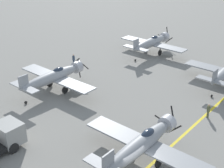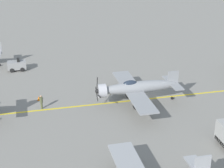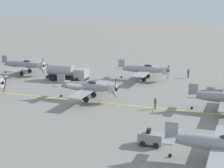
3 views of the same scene
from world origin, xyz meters
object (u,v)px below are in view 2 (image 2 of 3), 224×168
object	(u,v)px
tow_tractor	(17,65)
traffic_cone	(39,98)
airplane_mid_center	(136,88)
ground_crew_walking	(41,101)

from	to	relation	value
tow_tractor	traffic_cone	world-z (taller)	tow_tractor
airplane_mid_center	tow_tractor	size ratio (longest dim) A/B	4.62
ground_crew_walking	tow_tractor	bearing A→B (deg)	11.38
tow_tractor	ground_crew_walking	xyz separation A→B (m)	(-13.11, -2.64, 0.12)
airplane_mid_center	ground_crew_walking	xyz separation A→B (m)	(1.21, 10.83, -1.10)
traffic_cone	airplane_mid_center	bearing A→B (deg)	-107.61
airplane_mid_center	ground_crew_walking	distance (m)	10.95
airplane_mid_center	traffic_cone	distance (m)	11.70
tow_tractor	airplane_mid_center	bearing A→B (deg)	-136.76
airplane_mid_center	traffic_cone	world-z (taller)	airplane_mid_center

